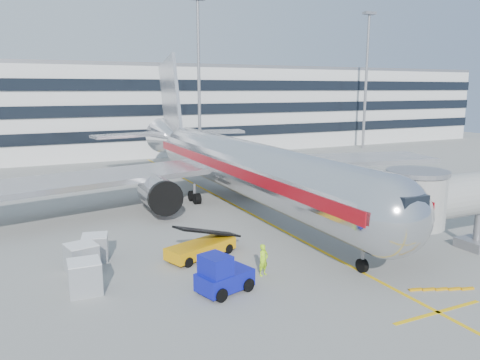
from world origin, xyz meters
name	(u,v)px	position (x,y,z in m)	size (l,w,h in m)	color
ground	(294,237)	(0.00, 0.00, 0.00)	(180.00, 180.00, 0.00)	gray
lead_in_line	(240,208)	(0.00, 10.00, 0.01)	(0.25, 70.00, 0.01)	yellow
stop_bar	(438,312)	(0.00, -14.00, 0.01)	(6.00, 0.25, 0.01)	yellow
main_jet	(232,163)	(0.00, 11.72, 4.23)	(50.95, 48.70, 16.06)	silver
terminal	(128,109)	(0.00, 57.95, 7.80)	(150.00, 24.25, 15.60)	silver
light_mast_centre	(199,67)	(8.00, 42.00, 14.88)	(2.40, 1.20, 25.45)	gray
light_mast_east	(367,70)	(42.00, 42.00, 14.88)	(2.40, 1.20, 25.45)	gray
belt_loader	(201,247)	(-8.23, -1.02, 0.72)	(5.42, 3.48, 2.55)	orange
baggage_tug	(222,276)	(-9.20, -6.95, 1.02)	(3.52, 2.73, 2.35)	#0D1395
cargo_container_left	(95,247)	(-14.89, 1.53, 0.89)	(1.97, 1.97, 1.76)	#B8BBC0
cargo_container_right	(82,258)	(-16.00, -0.38, 0.94)	(2.09, 2.09, 1.86)	#B8BBC0
cargo_container_front	(85,277)	(-16.23, -3.57, 0.95)	(1.85, 1.85, 1.89)	#B8BBC0
ramp_worker	(263,260)	(-5.87, -5.71, 1.00)	(0.73, 0.48, 2.00)	#ABF119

